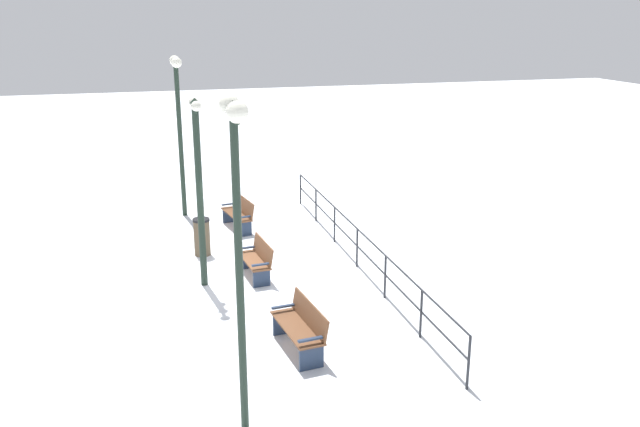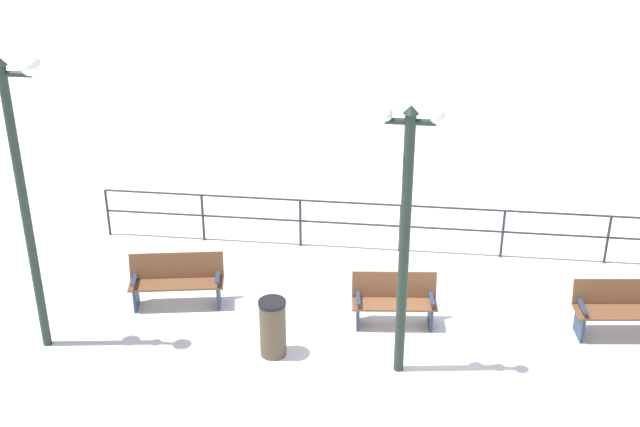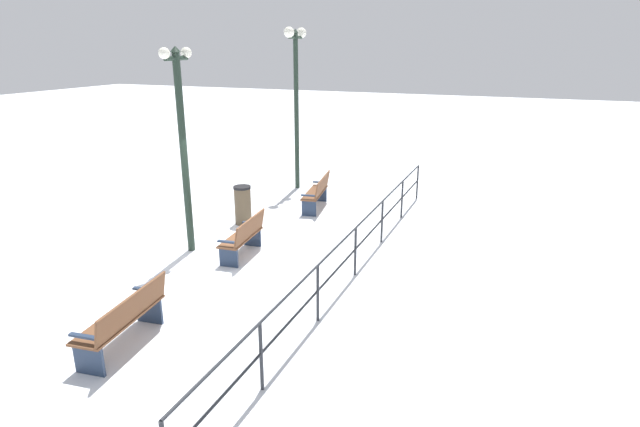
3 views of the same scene
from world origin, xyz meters
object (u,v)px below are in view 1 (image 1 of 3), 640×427
object	(u,v)px
bench_nearest	(239,213)
bench_third	(301,326)
lamppost_near	(178,109)
trash_bin	(202,237)
lamppost_middle	(199,175)
lamppost_far	(237,205)
bench_second	(257,259)

from	to	relation	value
bench_nearest	bench_third	xyz separation A→B (m)	(0.02, 7.57, -0.00)
bench_third	lamppost_near	bearing A→B (deg)	-88.04
bench_nearest	trash_bin	world-z (taller)	trash_bin
lamppost_middle	lamppost_far	world-z (taller)	lamppost_far
bench_second	lamppost_near	size ratio (longest dim) A/B	0.30
lamppost_middle	trash_bin	size ratio (longest dim) A/B	4.39
trash_bin	bench_third	bearing A→B (deg)	102.54
bench_second	lamppost_far	bearing A→B (deg)	72.00
bench_third	lamppost_far	bearing A→B (deg)	49.91
lamppost_near	lamppost_middle	size ratio (longest dim) A/B	1.12
bench_second	trash_bin	distance (m)	2.19
bench_nearest	bench_second	bearing A→B (deg)	77.54
bench_nearest	lamppost_near	xyz separation A→B (m)	(1.44, -1.81, 2.83)
lamppost_far	trash_bin	size ratio (longest dim) A/B	5.10
trash_bin	bench_nearest	bearing A→B (deg)	-123.75
bench_nearest	lamppost_middle	xyz separation A→B (m)	(1.44, 3.92, 2.15)
lamppost_far	trash_bin	bearing A→B (deg)	-91.24
bench_third	bench_nearest	bearing A→B (deg)	-96.82
bench_third	lamppost_near	size ratio (longest dim) A/B	0.35
bench_second	trash_bin	xyz separation A→B (m)	(1.12, -1.88, 0.04)
lamppost_near	trash_bin	xyz separation A→B (m)	(-0.17, 3.72, -2.82)
bench_nearest	lamppost_near	world-z (taller)	lamppost_near
bench_nearest	bench_second	distance (m)	3.79
bench_nearest	bench_second	size ratio (longest dim) A/B	1.15
bench_third	trash_bin	bearing A→B (deg)	-84.16
lamppost_middle	lamppost_far	distance (m)	5.89
trash_bin	bench_second	bearing A→B (deg)	120.73
lamppost_far	trash_bin	world-z (taller)	lamppost_far
lamppost_near	bench_nearest	bearing A→B (deg)	128.54
bench_third	trash_bin	xyz separation A→B (m)	(1.26, -5.66, 0.01)
bench_second	lamppost_middle	world-z (taller)	lamppost_middle
lamppost_middle	trash_bin	distance (m)	2.95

